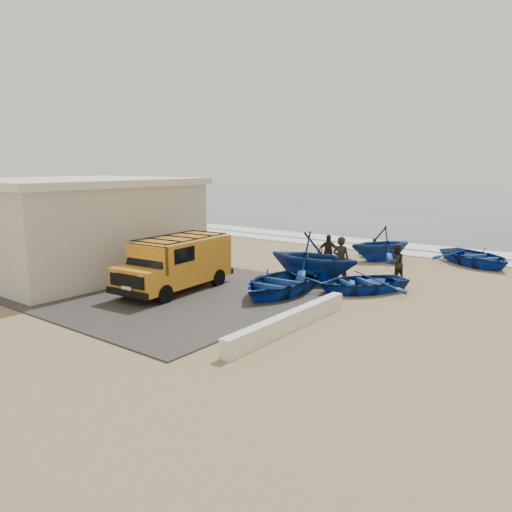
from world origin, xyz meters
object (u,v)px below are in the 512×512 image
Objects in this scene: building at (76,225)px; fisherman_back at (328,252)px; boat_mid_left at (313,257)px; boat_far_left at (381,243)px; parapet at (290,322)px; boat_far_right at (476,257)px; boat_near_right at (361,282)px; fisherman_front at (341,260)px; boat_near_left at (280,282)px; fisherman_middle at (396,263)px; van at (177,262)px.

fisherman_back is at bearing 40.11° from building.
building is 10.94m from boat_mid_left.
boat_mid_left reaches higher than boat_far_left.
parapet is 1.43× the size of boat_far_right.
fisherman_back is at bearing 171.92° from boat_near_right.
boat_far_left is at bearing -87.02° from fisherman_front.
boat_near_left is 2.81× the size of fisherman_middle.
parapet is 4.29m from boat_near_left.
boat_near_left is 2.24× the size of fisherman_front.
boat_far_left reaches higher than boat_near_left.
fisherman_middle is at bearing 57.43° from boat_near_left.
boat_near_right is 2.64m from fisherman_middle.
boat_mid_left reaches higher than fisherman_front.
boat_far_right is 7.51m from fisherman_back.
boat_far_right is at bearing 82.49° from parapet.
boat_far_left is 2.06× the size of fisherman_back.
building is at bearing -100.11° from boat_far_left.
boat_near_right is at bearing -75.42° from fisherman_back.
boat_near_left is 3.19m from fisherman_front.
fisherman_back is at bearing 95.80° from boat_near_left.
fisherman_middle is (2.67, 4.81, 0.33)m from boat_near_left.
parapet is 5.58m from boat_near_right.
boat_near_right is at bearing 145.68° from fisherman_front.
van is at bearing -176.83° from boat_far_right.
fisherman_back is (-5.35, -5.25, 0.40)m from boat_far_right.
boat_near_left is at bearing -59.49° from boat_far_left.
van is 1.50× the size of boat_far_left.
fisherman_front is (4.52, 5.01, -0.16)m from van.
fisherman_front is (-3.48, -7.48, 0.56)m from boat_far_right.
van is 9.23m from fisherman_middle.
boat_far_right is at bearing -175.58° from fisherman_middle.
boat_far_right is (1.82, 13.80, 0.16)m from parapet.
fisherman_middle reaches higher than boat_near_left.
boat_mid_left is (3.34, 4.72, -0.10)m from van.
van is 11.42m from boat_far_left.
boat_mid_left is at bearing 90.10° from boat_near_left.
fisherman_back is at bearing -54.63° from fisherman_front.
fisherman_middle reaches higher than boat_far_right.
boat_near_left is at bearing 13.41° from building.
fisherman_front is at bearing 104.71° from parapet.
fisherman_middle is (1.66, 1.83, -0.20)m from fisherman_front.
boat_near_right is (2.33, 2.23, -0.08)m from boat_near_left.
van is (-6.18, 1.31, 0.88)m from parapet.
boat_far_right reaches higher than parapet.
van reaches higher than boat_far_left.
van is 3.25× the size of fisherman_middle.
building is 12.68m from parapet.
boat_far_right is (2.17, 8.23, 0.05)m from boat_near_right.
parapet is at bearing -46.52° from boat_far_left.
boat_far_right is at bearing 52.58° from van.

